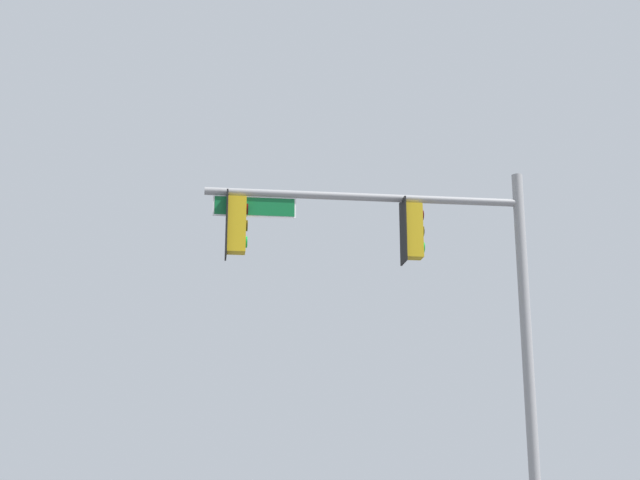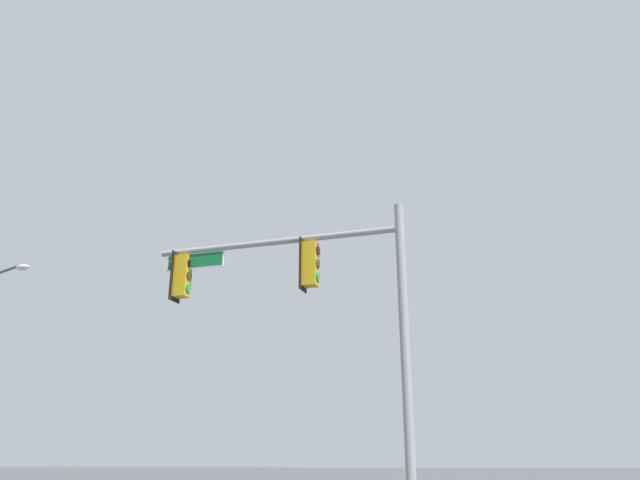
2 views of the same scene
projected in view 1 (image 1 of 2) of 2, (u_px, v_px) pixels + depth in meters
signal_pole_near at (412, 273)px, 17.38m from camera, size 6.39×1.15×7.27m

